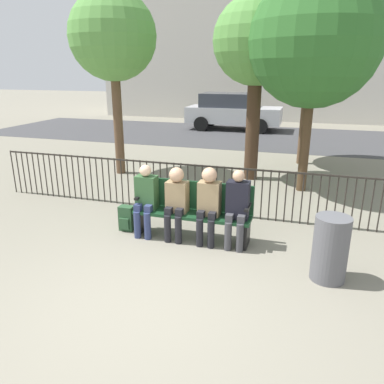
{
  "coord_description": "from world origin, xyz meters",
  "views": [
    {
      "loc": [
        1.64,
        -3.42,
        2.63
      ],
      "look_at": [
        0.0,
        1.89,
        0.8
      ],
      "focal_mm": 35.0,
      "sensor_mm": 36.0,
      "label": 1
    }
  ],
  "objects_px": {
    "tree_3": "(113,37)",
    "seated_person_0": "(146,197)",
    "seated_person_2": "(209,201)",
    "parked_car_0": "(232,111)",
    "tree_0": "(257,43)",
    "tree_1": "(315,41)",
    "seated_person_3": "(237,205)",
    "backpack": "(127,218)",
    "seated_person_1": "(176,199)",
    "tree_2": "(311,35)",
    "park_bench": "(193,208)",
    "trash_bin": "(330,249)"
  },
  "relations": [
    {
      "from": "seated_person_0",
      "to": "parked_car_0",
      "type": "relative_size",
      "value": 0.28
    },
    {
      "from": "tree_0",
      "to": "tree_3",
      "type": "height_order",
      "value": "tree_3"
    },
    {
      "from": "seated_person_1",
      "to": "tree_1",
      "type": "bearing_deg",
      "value": 60.21
    },
    {
      "from": "seated_person_2",
      "to": "backpack",
      "type": "bearing_deg",
      "value": 177.98
    },
    {
      "from": "seated_person_1",
      "to": "tree_1",
      "type": "distance_m",
      "value": 4.51
    },
    {
      "from": "tree_2",
      "to": "parked_car_0",
      "type": "height_order",
      "value": "tree_2"
    },
    {
      "from": "seated_person_1",
      "to": "parked_car_0",
      "type": "bearing_deg",
      "value": 97.06
    },
    {
      "from": "seated_person_2",
      "to": "parked_car_0",
      "type": "relative_size",
      "value": 0.29
    },
    {
      "from": "tree_2",
      "to": "parked_car_0",
      "type": "relative_size",
      "value": 1.18
    },
    {
      "from": "parked_car_0",
      "to": "seated_person_2",
      "type": "bearing_deg",
      "value": -80.41
    },
    {
      "from": "seated_person_3",
      "to": "tree_0",
      "type": "relative_size",
      "value": 0.29
    },
    {
      "from": "seated_person_3",
      "to": "tree_3",
      "type": "height_order",
      "value": "tree_3"
    },
    {
      "from": "seated_person_3",
      "to": "tree_1",
      "type": "xyz_separation_m",
      "value": [
        0.89,
        3.26,
        2.5
      ]
    },
    {
      "from": "tree_1",
      "to": "parked_car_0",
      "type": "distance_m",
      "value": 9.4
    },
    {
      "from": "tree_1",
      "to": "seated_person_0",
      "type": "bearing_deg",
      "value": -126.29
    },
    {
      "from": "tree_1",
      "to": "tree_3",
      "type": "height_order",
      "value": "tree_1"
    },
    {
      "from": "park_bench",
      "to": "tree_3",
      "type": "bearing_deg",
      "value": 132.67
    },
    {
      "from": "seated_person_0",
      "to": "tree_0",
      "type": "height_order",
      "value": "tree_0"
    },
    {
      "from": "tree_0",
      "to": "tree_3",
      "type": "xyz_separation_m",
      "value": [
        -3.38,
        -0.49,
        0.17
      ]
    },
    {
      "from": "seated_person_3",
      "to": "parked_car_0",
      "type": "xyz_separation_m",
      "value": [
        -2.43,
        11.74,
        0.17
      ]
    },
    {
      "from": "backpack",
      "to": "tree_2",
      "type": "xyz_separation_m",
      "value": [
        2.68,
        5.86,
        3.29
      ]
    },
    {
      "from": "tree_2",
      "to": "tree_3",
      "type": "relative_size",
      "value": 1.11
    },
    {
      "from": "tree_0",
      "to": "backpack",
      "type": "bearing_deg",
      "value": -111.67
    },
    {
      "from": "tree_2",
      "to": "parked_car_0",
      "type": "xyz_separation_m",
      "value": [
        -3.21,
        5.82,
        -2.65
      ]
    },
    {
      "from": "park_bench",
      "to": "backpack",
      "type": "distance_m",
      "value": 1.21
    },
    {
      "from": "seated_person_3",
      "to": "backpack",
      "type": "bearing_deg",
      "value": 178.45
    },
    {
      "from": "backpack",
      "to": "tree_1",
      "type": "distance_m",
      "value": 5.18
    },
    {
      "from": "trash_bin",
      "to": "parked_car_0",
      "type": "bearing_deg",
      "value": 106.96
    },
    {
      "from": "seated_person_3",
      "to": "trash_bin",
      "type": "bearing_deg",
      "value": -24.38
    },
    {
      "from": "park_bench",
      "to": "tree_3",
      "type": "relative_size",
      "value": 0.43
    },
    {
      "from": "seated_person_2",
      "to": "tree_1",
      "type": "distance_m",
      "value": 4.3
    },
    {
      "from": "tree_1",
      "to": "parked_car_0",
      "type": "height_order",
      "value": "tree_1"
    },
    {
      "from": "park_bench",
      "to": "tree_0",
      "type": "distance_m",
      "value": 4.64
    },
    {
      "from": "tree_1",
      "to": "tree_3",
      "type": "relative_size",
      "value": 1.02
    },
    {
      "from": "park_bench",
      "to": "trash_bin",
      "type": "bearing_deg",
      "value": -19.58
    },
    {
      "from": "tree_3",
      "to": "seated_person_2",
      "type": "bearing_deg",
      "value": -45.88
    },
    {
      "from": "seated_person_0",
      "to": "tree_1",
      "type": "xyz_separation_m",
      "value": [
        2.39,
        3.26,
        2.51
      ]
    },
    {
      "from": "tree_0",
      "to": "tree_1",
      "type": "bearing_deg",
      "value": -26.85
    },
    {
      "from": "seated_person_3",
      "to": "tree_2",
      "type": "xyz_separation_m",
      "value": [
        0.78,
        5.92,
        2.82
      ]
    },
    {
      "from": "seated_person_3",
      "to": "parked_car_0",
      "type": "distance_m",
      "value": 11.99
    },
    {
      "from": "tree_1",
      "to": "tree_2",
      "type": "relative_size",
      "value": 0.91
    },
    {
      "from": "parked_car_0",
      "to": "trash_bin",
      "type": "relative_size",
      "value": 4.8
    },
    {
      "from": "seated_person_1",
      "to": "backpack",
      "type": "height_order",
      "value": "seated_person_1"
    },
    {
      "from": "seated_person_3",
      "to": "seated_person_1",
      "type": "bearing_deg",
      "value": -179.89
    },
    {
      "from": "tree_3",
      "to": "seated_person_0",
      "type": "bearing_deg",
      "value": -56.6
    },
    {
      "from": "seated_person_2",
      "to": "tree_3",
      "type": "relative_size",
      "value": 0.27
    },
    {
      "from": "tree_3",
      "to": "parked_car_0",
      "type": "bearing_deg",
      "value": 80.97
    },
    {
      "from": "seated_person_1",
      "to": "trash_bin",
      "type": "bearing_deg",
      "value": -14.62
    },
    {
      "from": "seated_person_0",
      "to": "backpack",
      "type": "relative_size",
      "value": 2.76
    },
    {
      "from": "seated_person_0",
      "to": "seated_person_2",
      "type": "relative_size",
      "value": 0.97
    }
  ]
}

